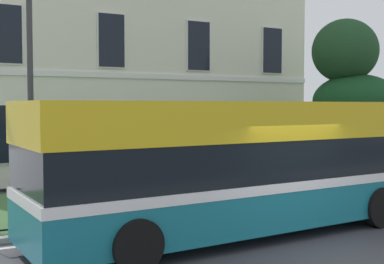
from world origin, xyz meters
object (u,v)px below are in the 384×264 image
georgian_townhouse (117,23)px  litter_bin (205,185)px  evergreen_tree (352,121)px  street_lamp_post (30,48)px  single_decker_bus (243,164)px

georgian_townhouse → litter_bin: georgian_townhouse is taller
georgian_townhouse → litter_bin: 11.59m
evergreen_tree → street_lamp_post: bearing=-174.6°
evergreen_tree → litter_bin: 7.25m
litter_bin → street_lamp_post: bearing=178.2°
evergreen_tree → street_lamp_post: (-11.67, -1.10, 1.95)m
single_decker_bus → street_lamp_post: (-4.03, 3.08, 2.69)m
single_decker_bus → street_lamp_post: street_lamp_post is taller
litter_bin → single_decker_bus: bearing=-103.2°
street_lamp_post → litter_bin: (4.72, -0.15, -3.61)m
street_lamp_post → litter_bin: street_lamp_post is taller
evergreen_tree → litter_bin: evergreen_tree is taller
single_decker_bus → street_lamp_post: bearing=139.5°
georgian_townhouse → litter_bin: (-1.01, -9.86, -6.01)m
evergreen_tree → georgian_townhouse: bearing=124.6°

